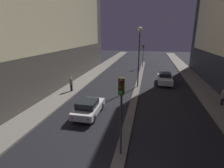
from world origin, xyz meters
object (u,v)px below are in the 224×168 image
object	(u,v)px
street_lamp	(139,44)
car_left_lane	(88,107)
traffic_light_mid	(143,51)
car_right_lane	(165,78)
traffic_light_near	(121,100)
pedestrian_on_left_sidewalk	(71,84)
pedestrian_on_right_sidewalk	(223,97)

from	to	relation	value
street_lamp	car_left_lane	size ratio (longest dim) A/B	1.87
traffic_light_mid	car_right_lane	world-z (taller)	traffic_light_mid
traffic_light_mid	traffic_light_near	bearing A→B (deg)	-90.00
pedestrian_on_left_sidewalk	car_left_lane	bearing A→B (deg)	-52.93
pedestrian_on_left_sidewalk	pedestrian_on_right_sidewalk	size ratio (longest dim) A/B	1.12
pedestrian_on_right_sidewalk	traffic_light_mid	bearing A→B (deg)	114.72
traffic_light_near	pedestrian_on_left_sidewalk	world-z (taller)	traffic_light_near
car_right_lane	pedestrian_on_left_sidewalk	distance (m)	12.97
pedestrian_on_left_sidewalk	car_right_lane	bearing A→B (deg)	28.88
traffic_light_mid	car_left_lane	bearing A→B (deg)	-98.90
traffic_light_near	car_left_lane	bearing A→B (deg)	127.98
street_lamp	pedestrian_on_right_sidewalk	world-z (taller)	street_lamp
car_left_lane	pedestrian_on_left_sidewalk	size ratio (longest dim) A/B	2.30
car_right_lane	pedestrian_on_left_sidewalk	world-z (taller)	pedestrian_on_left_sidewalk
traffic_light_near	traffic_light_mid	world-z (taller)	same
street_lamp	traffic_light_near	bearing A→B (deg)	-90.00
traffic_light_near	traffic_light_mid	xyz separation A→B (m)	(0.00, 27.71, 0.00)
car_left_lane	car_right_lane	size ratio (longest dim) A/B	0.89
traffic_light_mid	street_lamp	size ratio (longest dim) A/B	0.61
traffic_light_mid	pedestrian_on_left_sidewalk	distance (m)	19.40
traffic_light_mid	pedestrian_on_right_sidewalk	size ratio (longest dim) A/B	2.94
car_left_lane	pedestrian_on_left_sidewalk	distance (m)	6.84
traffic_light_mid	car_left_lane	distance (m)	23.52
street_lamp	pedestrian_on_right_sidewalk	bearing A→B (deg)	-28.67
traffic_light_mid	car_right_lane	size ratio (longest dim) A/B	1.01
traffic_light_near	car_left_lane	size ratio (longest dim) A/B	1.14
car_left_lane	car_right_lane	distance (m)	13.76
street_lamp	car_left_lane	world-z (taller)	street_lamp
street_lamp	pedestrian_on_left_sidewalk	xyz separation A→B (m)	(-7.73, -3.75, -4.52)
traffic_light_near	pedestrian_on_right_sidewalk	world-z (taller)	traffic_light_near
pedestrian_on_left_sidewalk	pedestrian_on_right_sidewalk	distance (m)	16.30
pedestrian_on_left_sidewalk	traffic_light_near	bearing A→B (deg)	-52.51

